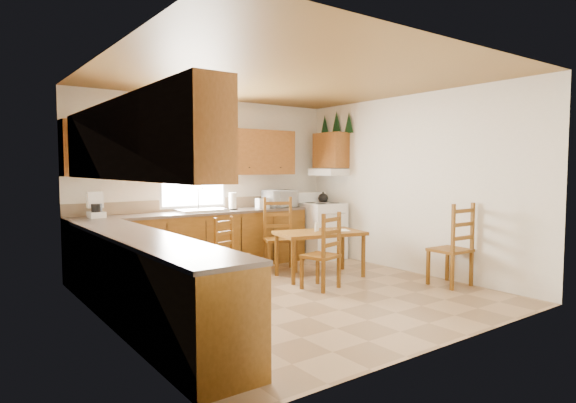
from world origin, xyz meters
TOP-DOWN VIEW (x-y plane):
  - floor at (0.00, 0.00)m, footprint 4.50×4.50m
  - ceiling at (0.00, 0.00)m, footprint 4.50×4.50m
  - wall_left at (-2.25, 0.00)m, footprint 4.50×4.50m
  - wall_right at (2.25, 0.00)m, footprint 4.50×4.50m
  - wall_back at (0.00, 2.25)m, footprint 4.50×4.50m
  - wall_front at (0.00, -2.25)m, footprint 4.50×4.50m
  - lower_cab_back at (-0.38, 1.95)m, footprint 3.75×0.60m
  - lower_cab_left at (-1.95, -0.15)m, footprint 0.60×3.60m
  - counter_back at (-0.38, 1.95)m, footprint 3.75×0.63m
  - counter_left at (-1.95, -0.15)m, footprint 0.63×3.60m
  - backsplash at (-0.38, 2.24)m, footprint 3.75×0.01m
  - upper_cab_back_left at (-1.55, 2.08)m, footprint 1.41×0.33m
  - upper_cab_back_right at (0.86, 2.08)m, footprint 1.25×0.33m
  - upper_cab_left at (-2.08, -0.15)m, footprint 0.33×3.60m
  - upper_cab_stove at (2.08, 1.65)m, footprint 0.33×0.62m
  - range_hood at (2.03, 1.65)m, footprint 0.44×0.62m
  - window_frame at (-0.30, 2.22)m, footprint 1.13×0.02m
  - window_pane at (-0.30, 2.21)m, footprint 1.05×0.01m
  - window_valance at (-0.30, 2.19)m, footprint 1.19×0.01m
  - sink_basin at (-0.30, 1.95)m, footprint 0.75×0.45m
  - pine_decal_a at (2.21, 1.33)m, footprint 0.22×0.22m
  - pine_decal_b at (2.21, 1.65)m, footprint 0.22×0.22m
  - pine_decal_c at (2.21, 1.97)m, footprint 0.22×0.22m
  - stove at (1.88, 1.64)m, footprint 0.70×0.72m
  - coffeemaker at (-1.86, 1.94)m, footprint 0.22×0.25m
  - paper_towel at (0.25, 1.94)m, footprint 0.13×0.13m
  - toaster at (0.79, 1.89)m, footprint 0.21×0.14m
  - microwave at (1.16, 1.92)m, footprint 0.51×0.37m
  - dining_table at (0.91, 0.55)m, footprint 1.37×0.96m
  - chair_near_left at (0.46, -0.00)m, footprint 0.51×0.50m
  - chair_near_right at (1.99, -0.90)m, footprint 0.48×0.46m
  - chair_far_left at (-0.34, 0.93)m, footprint 0.47×0.46m
  - chair_far_right at (0.67, 1.22)m, footprint 0.61×0.60m
  - table_paper at (1.26, 0.45)m, footprint 0.27×0.30m
  - table_card at (0.89, 0.59)m, footprint 0.10×0.06m

SIDE VIEW (x-z plane):
  - floor at x=0.00m, z-range 0.00..0.00m
  - dining_table at x=0.91m, z-range 0.00..0.67m
  - lower_cab_back at x=-0.38m, z-range 0.00..0.88m
  - lower_cab_left at x=-1.95m, z-range 0.00..0.88m
  - chair_far_left at x=-0.34m, z-range 0.00..0.90m
  - stove at x=1.88m, z-range 0.00..0.96m
  - chair_near_left at x=0.46m, z-range 0.00..1.01m
  - chair_near_right at x=1.99m, z-range 0.00..1.12m
  - chair_far_right at x=0.67m, z-range 0.00..1.13m
  - table_paper at x=1.26m, z-range 0.67..0.67m
  - table_card at x=0.89m, z-range 0.67..0.80m
  - counter_back at x=-0.38m, z-range 0.88..0.92m
  - counter_left at x=-1.95m, z-range 0.88..0.92m
  - sink_basin at x=-0.30m, z-range 0.92..0.96m
  - toaster at x=0.79m, z-range 0.92..1.09m
  - backsplash at x=-0.38m, z-range 0.92..1.10m
  - paper_towel at x=0.25m, z-range 0.92..1.20m
  - microwave at x=1.16m, z-range 0.92..1.22m
  - coffeemaker at x=-1.86m, z-range 0.92..1.23m
  - wall_left at x=-2.25m, z-range 1.35..1.35m
  - wall_right at x=2.25m, z-range 1.35..1.35m
  - wall_back at x=0.00m, z-range 1.35..1.35m
  - wall_front at x=0.00m, z-range 1.35..1.35m
  - range_hood at x=2.03m, z-range 1.46..1.58m
  - window_frame at x=-0.30m, z-range 0.96..2.14m
  - window_pane at x=-0.30m, z-range 1.00..2.10m
  - upper_cab_back_left at x=-1.55m, z-range 1.48..2.23m
  - upper_cab_back_right at x=0.86m, z-range 1.48..2.23m
  - upper_cab_left at x=-2.08m, z-range 1.48..2.23m
  - upper_cab_stove at x=2.08m, z-range 1.59..2.21m
  - window_valance at x=-0.30m, z-range 1.93..2.17m
  - pine_decal_a at x=2.21m, z-range 2.20..2.56m
  - pine_decal_c at x=2.21m, z-range 2.20..2.56m
  - pine_decal_b at x=2.21m, z-range 2.24..2.60m
  - ceiling at x=0.00m, z-range 2.70..2.70m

